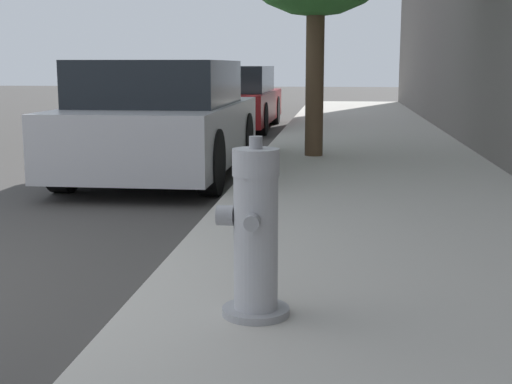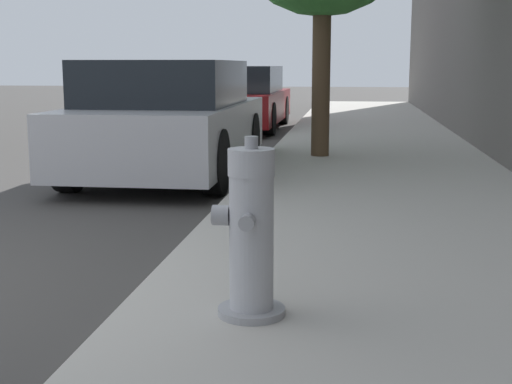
% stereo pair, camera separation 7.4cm
% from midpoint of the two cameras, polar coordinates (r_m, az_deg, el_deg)
% --- Properties ---
extents(sidewalk_slab, '(2.88, 40.00, 0.13)m').
position_cam_midpoint_polar(sidewalk_slab, '(3.71, 13.01, -9.59)').
color(sidewalk_slab, '#B7B2A8').
rests_on(sidewalk_slab, ground_plane).
extents(fire_hydrant, '(0.34, 0.34, 0.85)m').
position_cam_midpoint_polar(fire_hydrant, '(3.33, 0.23, -3.50)').
color(fire_hydrant, '#97979C').
rests_on(fire_hydrant, sidewalk_slab).
extents(parked_car_near, '(1.75, 3.86, 1.35)m').
position_cam_midpoint_polar(parked_car_near, '(8.44, -6.73, 5.70)').
color(parked_car_near, '#B7B7BC').
rests_on(parked_car_near, ground_plane).
extents(parked_car_mid, '(1.75, 4.30, 1.28)m').
position_cam_midpoint_polar(parked_car_mid, '(14.70, -1.21, 7.48)').
color(parked_car_mid, maroon).
rests_on(parked_car_mid, ground_plane).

